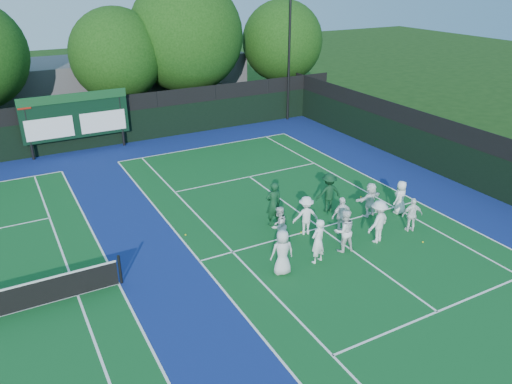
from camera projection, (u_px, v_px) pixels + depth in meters
name	position (u px, v px, depth m)	size (l,w,h in m)	color
ground	(335.00, 238.00, 20.17)	(120.00, 120.00, 0.00)	#16360E
court_apron	(187.00, 265.00, 18.35)	(34.00, 32.00, 0.01)	navy
near_court	(320.00, 228.00, 20.96)	(11.05, 23.85, 0.01)	#115220
back_fence	(94.00, 126.00, 29.81)	(34.00, 0.08, 3.00)	black
divider_fence_right	(473.00, 162.00, 24.34)	(0.08, 32.00, 3.00)	black
scoreboard	(75.00, 116.00, 28.70)	(6.00, 0.21, 3.55)	black
clubhouse	(123.00, 84.00, 37.70)	(18.00, 6.00, 4.00)	#58585D
light_pole_right	(290.00, 28.00, 33.43)	(1.20, 0.30, 10.12)	black
tree_c	(119.00, 57.00, 32.53)	(6.01, 6.01, 7.87)	black
tree_d	(188.00, 38.00, 34.29)	(7.78, 7.78, 9.70)	black
tree_e	(284.00, 43.00, 38.00)	(6.09, 6.09, 7.98)	black
tennis_ball_0	(301.00, 232.00, 20.55)	(0.07, 0.07, 0.07)	yellow
tennis_ball_1	(361.00, 197.00, 23.72)	(0.07, 0.07, 0.07)	yellow
tennis_ball_2	(423.00, 242.00, 19.82)	(0.07, 0.07, 0.07)	yellow
tennis_ball_3	(186.00, 235.00, 20.36)	(0.07, 0.07, 0.07)	yellow
tennis_ball_5	(408.00, 215.00, 22.01)	(0.07, 0.07, 0.07)	yellow
player_front_0	(282.00, 252.00, 17.52)	(0.84, 0.55, 1.72)	silver
player_front_1	(318.00, 241.00, 18.19)	(0.64, 0.42, 1.76)	white
player_front_2	(344.00, 231.00, 18.95)	(0.83, 0.65, 1.72)	white
player_front_3	(378.00, 222.00, 19.58)	(1.15, 0.66, 1.78)	white
player_front_4	(412.00, 215.00, 20.44)	(0.87, 0.36, 1.48)	white
player_back_0	(279.00, 226.00, 19.45)	(0.78, 0.61, 1.61)	silver
player_back_1	(306.00, 216.00, 20.19)	(1.07, 0.62, 1.66)	white
player_back_2	(342.00, 215.00, 20.26)	(0.94, 0.39, 1.60)	white
player_back_3	(370.00, 199.00, 21.71)	(1.44, 0.46, 1.56)	white
player_back_4	(401.00, 197.00, 21.95)	(0.75, 0.49, 1.53)	white
coach_left	(273.00, 204.00, 20.85)	(0.71, 0.47, 1.95)	#103B1F
coach_right	(329.00, 193.00, 22.07)	(1.17, 0.67, 1.81)	#0E341B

